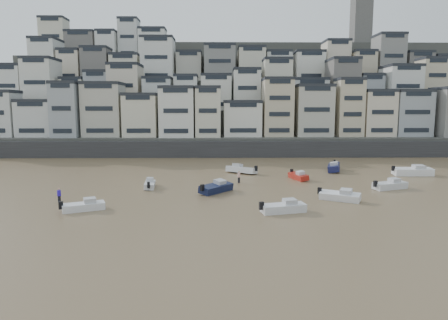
{
  "coord_description": "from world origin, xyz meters",
  "views": [
    {
      "loc": [
        5.76,
        -21.64,
        10.89
      ],
      "look_at": [
        6.5,
        30.0,
        4.0
      ],
      "focal_mm": 32.0,
      "sensor_mm": 36.0,
      "label": 1
    }
  ],
  "objects_px": {
    "boat_g": "(413,170)",
    "boat_e": "(298,175)",
    "boat_f": "(150,183)",
    "person_blue": "(59,195)",
    "boat_c": "(216,187)",
    "boat_h": "(242,169)",
    "boat_j": "(84,205)",
    "boat_b": "(340,195)",
    "boat_i": "(334,166)",
    "boat_d": "(390,184)",
    "person_pink": "(239,177)",
    "boat_a": "(283,206)"
  },
  "relations": [
    {
      "from": "boat_b",
      "to": "person_blue",
      "type": "relative_size",
      "value": 2.9
    },
    {
      "from": "boat_d",
      "to": "person_pink",
      "type": "distance_m",
      "value": 20.48
    },
    {
      "from": "boat_a",
      "to": "boat_i",
      "type": "bearing_deg",
      "value": 49.28
    },
    {
      "from": "boat_h",
      "to": "person_blue",
      "type": "relative_size",
      "value": 3.3
    },
    {
      "from": "boat_d",
      "to": "person_pink",
      "type": "bearing_deg",
      "value": 145.19
    },
    {
      "from": "boat_f",
      "to": "boat_i",
      "type": "xyz_separation_m",
      "value": [
        29.1,
        13.78,
        0.24
      ]
    },
    {
      "from": "boat_e",
      "to": "boat_f",
      "type": "height_order",
      "value": "boat_e"
    },
    {
      "from": "boat_d",
      "to": "boat_e",
      "type": "bearing_deg",
      "value": 124.27
    },
    {
      "from": "boat_h",
      "to": "boat_j",
      "type": "bearing_deg",
      "value": 86.82
    },
    {
      "from": "boat_j",
      "to": "person_pink",
      "type": "distance_m",
      "value": 23.01
    },
    {
      "from": "boat_i",
      "to": "boat_f",
      "type": "bearing_deg",
      "value": -46.75
    },
    {
      "from": "boat_b",
      "to": "boat_e",
      "type": "relative_size",
      "value": 1.08
    },
    {
      "from": "boat_g",
      "to": "boat_j",
      "type": "height_order",
      "value": "boat_g"
    },
    {
      "from": "boat_e",
      "to": "boat_j",
      "type": "bearing_deg",
      "value": -72.18
    },
    {
      "from": "boat_d",
      "to": "boat_j",
      "type": "xyz_separation_m",
      "value": [
        -37.16,
        -10.64,
        -0.09
      ]
    },
    {
      "from": "boat_b",
      "to": "boat_d",
      "type": "xyz_separation_m",
      "value": [
        8.72,
        6.55,
        0.04
      ]
    },
    {
      "from": "boat_g",
      "to": "person_pink",
      "type": "relative_size",
      "value": 3.86
    },
    {
      "from": "boat_f",
      "to": "boat_i",
      "type": "distance_m",
      "value": 32.2
    },
    {
      "from": "boat_e",
      "to": "boat_i",
      "type": "height_order",
      "value": "boat_i"
    },
    {
      "from": "boat_d",
      "to": "boat_f",
      "type": "relative_size",
      "value": 1.2
    },
    {
      "from": "person_blue",
      "to": "person_pink",
      "type": "distance_m",
      "value": 24.21
    },
    {
      "from": "boat_f",
      "to": "boat_j",
      "type": "relative_size",
      "value": 0.95
    },
    {
      "from": "boat_j",
      "to": "person_blue",
      "type": "height_order",
      "value": "person_blue"
    },
    {
      "from": "boat_d",
      "to": "boat_h",
      "type": "distance_m",
      "value": 23.12
    },
    {
      "from": "boat_e",
      "to": "boat_g",
      "type": "xyz_separation_m",
      "value": [
        19.02,
        3.23,
        0.28
      ]
    },
    {
      "from": "boat_j",
      "to": "boat_d",
      "type": "bearing_deg",
      "value": -8.18
    },
    {
      "from": "boat_b",
      "to": "person_blue",
      "type": "bearing_deg",
      "value": -149.58
    },
    {
      "from": "boat_a",
      "to": "person_blue",
      "type": "bearing_deg",
      "value": 154.86
    },
    {
      "from": "boat_g",
      "to": "boat_e",
      "type": "bearing_deg",
      "value": -170.31
    },
    {
      "from": "boat_a",
      "to": "boat_c",
      "type": "distance_m",
      "value": 12.17
    },
    {
      "from": "boat_a",
      "to": "boat_e",
      "type": "distance_m",
      "value": 19.74
    },
    {
      "from": "boat_c",
      "to": "boat_e",
      "type": "height_order",
      "value": "boat_c"
    },
    {
      "from": "boat_g",
      "to": "boat_j",
      "type": "xyz_separation_m",
      "value": [
        -45.36,
        -21.17,
        -0.27
      ]
    },
    {
      "from": "boat_f",
      "to": "boat_i",
      "type": "relative_size",
      "value": 0.72
    },
    {
      "from": "boat_g",
      "to": "boat_j",
      "type": "bearing_deg",
      "value": -154.94
    },
    {
      "from": "boat_g",
      "to": "person_blue",
      "type": "xyz_separation_m",
      "value": [
        -49.28,
        -17.71,
        -0.04
      ]
    },
    {
      "from": "boat_e",
      "to": "boat_j",
      "type": "distance_m",
      "value": 31.87
    },
    {
      "from": "person_blue",
      "to": "person_pink",
      "type": "xyz_separation_m",
      "value": [
        21.14,
        11.8,
        0.0
      ]
    },
    {
      "from": "boat_a",
      "to": "person_pink",
      "type": "distance_m",
      "value": 16.76
    },
    {
      "from": "boat_a",
      "to": "person_pink",
      "type": "xyz_separation_m",
      "value": [
        -3.78,
        16.33,
        0.17
      ]
    },
    {
      "from": "boat_c",
      "to": "boat_g",
      "type": "distance_m",
      "value": 33.71
    },
    {
      "from": "boat_b",
      "to": "boat_g",
      "type": "bearing_deg",
      "value": 74.58
    },
    {
      "from": "boat_j",
      "to": "person_blue",
      "type": "distance_m",
      "value": 5.23
    },
    {
      "from": "boat_h",
      "to": "boat_e",
      "type": "bearing_deg",
      "value": 179.22
    },
    {
      "from": "boat_e",
      "to": "boat_g",
      "type": "bearing_deg",
      "value": 83.2
    },
    {
      "from": "boat_b",
      "to": "boat_c",
      "type": "relative_size",
      "value": 0.91
    },
    {
      "from": "boat_a",
      "to": "boat_h",
      "type": "height_order",
      "value": "boat_h"
    },
    {
      "from": "boat_j",
      "to": "boat_e",
      "type": "bearing_deg",
      "value": 10.1
    },
    {
      "from": "boat_e",
      "to": "boat_f",
      "type": "distance_m",
      "value": 22.21
    },
    {
      "from": "boat_f",
      "to": "person_blue",
      "type": "height_order",
      "value": "person_blue"
    }
  ]
}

